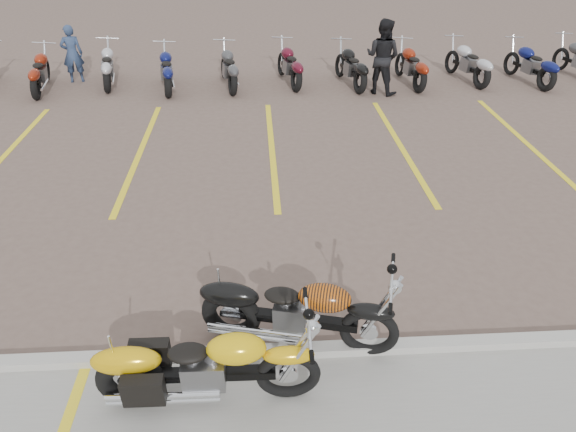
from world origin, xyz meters
The scene contains 8 objects.
ground centered at (0.00, 0.00, 0.00)m, with size 100.00×100.00×0.00m, color #6C574D.
curb centered at (0.00, -2.00, 0.06)m, with size 60.00×0.18×0.12m, color #ADAAA3.
parking_stripes centered at (0.00, 4.00, 0.00)m, with size 38.00×5.50×0.01m, color yellow, non-canonical shape.
yellow_cruiser centered at (-0.92, -2.59, 0.47)m, with size 2.27×0.34×0.94m.
flame_cruiser centered at (0.04, -1.82, 0.47)m, with size 2.25×0.71×0.94m.
person_a centered at (-5.28, 9.08, 0.77)m, with size 0.57×0.37×1.55m, color navy.
person_b centered at (2.99, 7.56, 0.95)m, with size 0.92×0.72×1.90m, color black.
bg_bike_row centered at (3.09, 8.47, 0.55)m, with size 22.38×2.07×1.10m.
Camera 1 is at (-0.33, -6.76, 4.61)m, focal length 35.00 mm.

